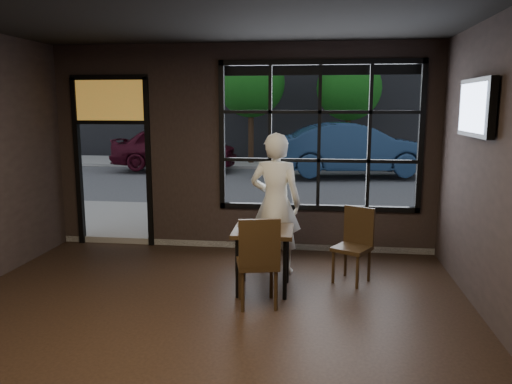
# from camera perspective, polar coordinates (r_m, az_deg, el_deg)

# --- Properties ---
(floor) EXTENTS (6.00, 7.00, 0.02)m
(floor) POSITION_cam_1_polar(r_m,az_deg,el_deg) (4.90, -8.37, -17.93)
(floor) COLOR black
(floor) RESTS_ON ground
(window_frame) EXTENTS (3.06, 0.12, 2.28)m
(window_frame) POSITION_cam_1_polar(r_m,az_deg,el_deg) (7.68, 7.23, 6.31)
(window_frame) COLOR black
(window_frame) RESTS_ON ground
(stained_transom) EXTENTS (1.20, 0.06, 0.70)m
(stained_transom) POSITION_cam_1_polar(r_m,az_deg,el_deg) (8.35, -16.34, 10.06)
(stained_transom) COLOR orange
(stained_transom) RESTS_ON ground
(street_asphalt) EXTENTS (60.00, 41.00, 0.04)m
(street_asphalt) POSITION_cam_1_polar(r_m,az_deg,el_deg) (28.28, 4.88, 5.21)
(street_asphalt) COLOR #545456
(street_asphalt) RESTS_ON ground
(building_across) EXTENTS (28.00, 12.00, 15.00)m
(building_across) POSITION_cam_1_polar(r_m,az_deg,el_deg) (27.69, 5.02, 20.75)
(building_across) COLOR #5B5956
(building_across) RESTS_ON ground
(cafe_table) EXTENTS (0.74, 0.74, 0.78)m
(cafe_table) POSITION_cam_1_polar(r_m,az_deg,el_deg) (6.20, 0.83, -7.72)
(cafe_table) COLOR #2F2011
(cafe_table) RESTS_ON floor
(chair_near) EXTENTS (0.55, 0.55, 1.06)m
(chair_near) POSITION_cam_1_polar(r_m,az_deg,el_deg) (5.71, 0.18, -7.83)
(chair_near) COLOR #2F2011
(chair_near) RESTS_ON floor
(chair_window) EXTENTS (0.57, 0.57, 0.97)m
(chair_window) POSITION_cam_1_polar(r_m,az_deg,el_deg) (6.56, 10.90, -6.08)
(chair_window) COLOR #2F2011
(chair_window) RESTS_ON floor
(man) EXTENTS (0.75, 0.54, 1.91)m
(man) POSITION_cam_1_polar(r_m,az_deg,el_deg) (6.75, 2.25, -1.31)
(man) COLOR silver
(man) RESTS_ON floor
(hotdog) EXTENTS (0.20, 0.09, 0.06)m
(hotdog) POSITION_cam_1_polar(r_m,az_deg,el_deg) (6.23, 1.66, -3.66)
(hotdog) COLOR tan
(hotdog) RESTS_ON cafe_table
(cup) EXTENTS (0.14, 0.14, 0.10)m
(cup) POSITION_cam_1_polar(r_m,az_deg,el_deg) (6.05, -1.57, -3.88)
(cup) COLOR silver
(cup) RESTS_ON cafe_table
(tv) EXTENTS (0.12, 1.10, 0.64)m
(tv) POSITION_cam_1_polar(r_m,az_deg,el_deg) (6.11, 23.89, 8.80)
(tv) COLOR black
(tv) RESTS_ON wall_right
(navy_car) EXTENTS (5.17, 2.55, 1.63)m
(navy_car) POSITION_cam_1_polar(r_m,az_deg,el_deg) (15.99, 11.06, 4.85)
(navy_car) COLOR #192F4E
(navy_car) RESTS_ON street_asphalt
(maroon_car) EXTENTS (4.35, 1.99, 1.45)m
(maroon_car) POSITION_cam_1_polar(r_m,az_deg,el_deg) (17.44, -9.26, 5.01)
(maroon_car) COLOR #3C0916
(maroon_car) RESTS_ON street_asphalt
(tree_left) EXTENTS (2.55, 2.55, 4.36)m
(tree_left) POSITION_cam_1_polar(r_m,az_deg,el_deg) (19.11, -0.60, 12.29)
(tree_left) COLOR #332114
(tree_left) RESTS_ON street_asphalt
(tree_right) EXTENTS (2.40, 2.40, 4.09)m
(tree_right) POSITION_cam_1_polar(r_m,az_deg,el_deg) (19.13, 10.59, 11.57)
(tree_right) COLOR #332114
(tree_right) RESTS_ON street_asphalt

